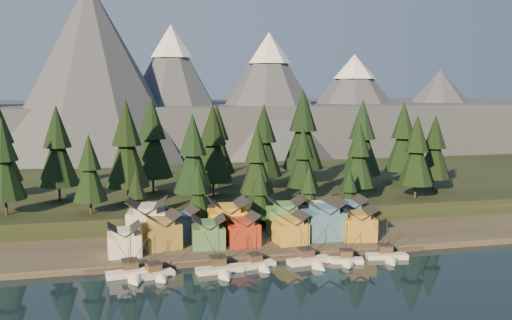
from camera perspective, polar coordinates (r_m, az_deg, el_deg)
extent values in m
plane|color=black|center=(119.98, 2.62, -12.23)|extent=(500.00, 500.00, 0.00)
cube|color=#393429|center=(156.92, -1.38, -7.17)|extent=(400.00, 50.00, 1.50)
cube|color=black|center=(204.48, -4.25, -3.08)|extent=(420.00, 100.00, 6.00)
cube|color=#483C33|center=(134.95, 0.69, -9.74)|extent=(80.00, 4.00, 1.00)
cube|color=#4D5563|center=(350.92, -8.09, 3.27)|extent=(560.00, 160.00, 30.00)
cone|color=#4D5563|center=(289.00, -16.12, 8.11)|extent=(100.00, 100.00, 90.00)
cone|color=#4D5563|center=(307.74, -8.39, 6.60)|extent=(80.00, 80.00, 72.00)
cone|color=white|center=(308.56, -8.49, 11.68)|extent=(22.40, 22.40, 17.28)
cone|color=#4D5563|center=(304.31, 1.29, 6.29)|extent=(84.00, 84.00, 68.00)
cone|color=white|center=(304.85, 1.31, 11.15)|extent=(23.52, 23.52, 16.32)
cone|color=#4D5563|center=(337.27, 9.73, 5.45)|extent=(92.00, 92.00, 58.00)
cone|color=white|center=(337.24, 9.81, 9.20)|extent=(25.76, 25.76, 13.92)
cone|color=#4D5563|center=(371.76, 17.81, 4.77)|extent=(88.00, 88.00, 50.00)
cube|color=white|center=(127.04, -12.32, -11.09)|extent=(10.97, 4.52, 1.63)
cone|color=white|center=(121.58, -11.88, -11.94)|extent=(3.54, 4.03, 3.06)
cube|color=black|center=(127.24, -12.31, -11.36)|extent=(11.23, 4.61, 0.36)
cube|color=#443424|center=(128.39, -12.48, -10.16)|extent=(3.66, 3.49, 1.84)
cube|color=#282525|center=(128.09, -12.49, -9.72)|extent=(3.89, 3.72, 0.20)
cylinder|color=black|center=(126.07, -12.44, -8.70)|extent=(0.18, 0.18, 9.18)
cylinder|color=black|center=(130.06, -12.65, -9.27)|extent=(0.14, 0.14, 4.49)
cube|color=silver|center=(125.44, -9.95, -11.30)|extent=(8.13, 4.94, 1.45)
cone|color=silver|center=(121.73, -9.23, -11.87)|extent=(3.40, 3.32, 2.73)
cube|color=black|center=(125.62, -9.95, -11.53)|extent=(8.32, 5.04, 0.32)
cube|color=brown|center=(126.24, -10.20, -10.51)|extent=(3.60, 3.49, 1.64)
cube|color=#282525|center=(125.97, -10.21, -10.11)|extent=(3.83, 3.72, 0.18)
cylinder|color=black|center=(124.41, -10.08, -9.15)|extent=(0.16, 0.16, 8.18)
cylinder|color=black|center=(127.28, -10.47, -9.76)|extent=(0.13, 0.13, 4.00)
cube|color=beige|center=(126.82, -3.63, -10.96)|extent=(10.66, 4.08, 1.64)
cone|color=beige|center=(121.61, -2.91, -11.78)|extent=(3.41, 3.84, 3.07)
cube|color=black|center=(127.02, -3.63, -11.23)|extent=(10.91, 4.16, 0.36)
cube|color=#443724|center=(128.08, -3.87, -10.03)|extent=(3.57, 3.38, 1.84)
cube|color=#282525|center=(127.77, -3.87, -9.59)|extent=(3.79, 3.61, 0.20)
cylinder|color=black|center=(125.81, -3.73, -8.55)|extent=(0.18, 0.18, 9.22)
cylinder|color=black|center=(129.65, -4.12, -9.15)|extent=(0.14, 0.14, 4.51)
cube|color=silver|center=(129.93, 0.15, -10.51)|extent=(8.60, 4.65, 1.44)
cone|color=silver|center=(126.17, 1.12, -11.07)|extent=(3.31, 3.38, 2.70)
cube|color=black|center=(130.10, 0.15, -10.74)|extent=(8.81, 4.74, 0.32)
cube|color=#4E3729|center=(130.78, -0.16, -9.75)|extent=(3.47, 3.34, 1.62)
cube|color=#282525|center=(130.51, -0.16, -9.37)|extent=(3.68, 3.55, 0.18)
cylinder|color=black|center=(128.97, 0.05, -8.45)|extent=(0.16, 0.16, 8.11)
cylinder|color=black|center=(131.85, -0.50, -9.03)|extent=(0.13, 0.13, 3.97)
cube|color=silver|center=(133.17, 5.34, -10.07)|extent=(10.57, 4.79, 1.62)
cone|color=silver|center=(128.54, 6.56, -10.75)|extent=(3.61, 3.96, 3.04)
cube|color=black|center=(133.36, 5.34, -10.32)|extent=(10.82, 4.89, 0.36)
cube|color=#52352B|center=(134.27, 4.97, -9.22)|extent=(3.73, 3.57, 1.83)
cube|color=#282525|center=(133.98, 4.97, -8.80)|extent=(3.97, 3.80, 0.20)
cylinder|color=black|center=(132.19, 5.24, -7.80)|extent=(0.18, 0.18, 9.13)
cylinder|color=black|center=(135.66, 4.55, -8.41)|extent=(0.14, 0.14, 4.46)
cube|color=silver|center=(134.57, 9.05, -9.97)|extent=(7.95, 4.62, 1.44)
cone|color=silver|center=(130.68, 9.26, -10.51)|extent=(3.28, 3.19, 2.69)
cube|color=black|center=(134.73, 9.05, -10.19)|extent=(8.13, 4.71, 0.31)
cube|color=#4E3829|center=(135.46, 9.00, -9.23)|extent=(3.49, 3.37, 1.62)
cube|color=#282525|center=(135.21, 9.00, -8.87)|extent=(3.72, 3.59, 0.18)
cylinder|color=black|center=(133.67, 9.07, -7.98)|extent=(0.16, 0.16, 8.08)
cylinder|color=black|center=(136.59, 8.93, -8.54)|extent=(0.13, 0.13, 3.95)
cube|color=beige|center=(139.41, 12.96, -9.44)|extent=(9.95, 4.68, 1.54)
cone|color=beige|center=(134.58, 13.54, -10.07)|extent=(3.46, 3.76, 2.89)
cube|color=black|center=(139.58, 12.95, -9.66)|extent=(10.19, 4.77, 0.34)
cube|color=#483626|center=(140.61, 12.79, -8.65)|extent=(3.58, 3.43, 1.73)
cube|color=#282525|center=(140.35, 12.80, -8.27)|extent=(3.81, 3.65, 0.19)
cylinder|color=black|center=(138.58, 12.96, -7.37)|extent=(0.17, 0.17, 8.67)
cylinder|color=black|center=(142.09, 12.60, -7.91)|extent=(0.13, 0.13, 4.24)
cube|color=silver|center=(136.10, -13.02, -8.23)|extent=(7.76, 6.89, 5.10)
cube|color=silver|center=(135.31, -13.06, -6.98)|extent=(4.42, 6.57, 1.04)
cube|color=olive|center=(140.28, -9.48, -7.46)|extent=(9.96, 9.29, 6.05)
cube|color=olive|center=(139.40, -9.52, -6.03)|extent=(6.27, 8.22, 1.18)
cube|color=#3B6D3F|center=(139.60, -4.79, -7.64)|extent=(8.31, 7.83, 5.19)
cube|color=#3B6D3F|center=(138.81, -4.80, -6.39)|extent=(4.80, 7.42, 1.09)
cube|color=#A43019|center=(140.88, -1.42, -7.43)|extent=(8.51, 7.74, 5.39)
cube|color=#A43019|center=(140.08, -1.43, -6.16)|extent=(5.09, 7.13, 1.07)
cube|color=#B8932F|center=(143.04, 3.44, -7.23)|extent=(8.07, 8.07, 5.29)
cube|color=#B8932F|center=(142.27, 3.45, -6.00)|extent=(4.74, 7.61, 1.04)
cube|color=teal|center=(147.56, 6.80, -6.45)|extent=(9.82, 8.33, 7.10)
cube|color=teal|center=(146.60, 6.82, -4.85)|extent=(5.47, 8.07, 1.36)
cube|color=olive|center=(148.30, 10.16, -6.71)|extent=(9.54, 8.70, 5.76)
cube|color=olive|center=(147.50, 10.20, -5.41)|extent=(5.81, 7.89, 1.18)
cube|color=beige|center=(147.60, -10.77, -6.43)|extent=(11.00, 10.11, 7.57)
cube|color=beige|center=(146.60, -10.82, -4.74)|extent=(6.65, 9.23, 1.37)
cube|color=#334B79|center=(146.88, -7.39, -6.76)|extent=(8.38, 8.01, 5.94)
cube|color=#334B79|center=(146.06, -7.41, -5.44)|extent=(5.12, 7.31, 1.03)
cube|color=gold|center=(147.30, -2.84, -6.42)|extent=(9.65, 8.25, 7.14)
cube|color=gold|center=(146.34, -2.85, -4.81)|extent=(5.37, 8.02, 1.34)
cube|color=#498246|center=(152.21, 2.96, -6.06)|extent=(10.11, 8.63, 6.64)
cube|color=#498246|center=(151.32, 2.97, -4.60)|extent=(5.89, 8.06, 1.32)
cube|color=beige|center=(155.39, 6.38, -5.85)|extent=(8.90, 8.07, 6.44)
cube|color=beige|center=(154.56, 6.40, -4.49)|extent=(5.18, 7.59, 1.16)
cube|color=teal|center=(156.84, 9.23, -5.75)|extent=(8.68, 8.20, 6.62)
cube|color=teal|center=(156.00, 9.26, -4.36)|extent=(5.01, 7.79, 1.15)
cylinder|color=#332319|center=(166.75, -23.71, -4.28)|extent=(0.70, 0.70, 4.57)
cone|color=black|center=(165.12, -23.89, -0.91)|extent=(11.17, 11.17, 15.75)
cone|color=black|center=(164.22, -24.04, 1.90)|extent=(7.62, 7.62, 11.43)
cylinder|color=#332319|center=(180.51, -19.05, -3.11)|extent=(0.70, 0.70, 5.06)
cone|color=black|center=(178.89, -19.20, 0.35)|extent=(12.37, 12.37, 17.43)
cone|color=black|center=(178.06, -19.32, 3.22)|extent=(8.44, 8.44, 12.65)
cylinder|color=#332319|center=(160.24, -16.18, -4.53)|extent=(0.70, 0.70, 3.81)
cone|color=black|center=(158.76, -16.29, -1.61)|extent=(9.32, 9.32, 13.14)
cone|color=black|center=(157.87, -16.38, 0.82)|extent=(6.36, 6.36, 9.54)
cylinder|color=#332319|center=(171.60, -12.65, -3.36)|extent=(0.70, 0.70, 5.37)
cone|color=black|center=(169.83, -12.76, 0.50)|extent=(13.14, 13.14, 18.51)
cone|color=black|center=(168.96, -12.86, 3.72)|extent=(8.96, 8.96, 13.44)
cylinder|color=#332319|center=(186.56, -10.24, -2.42)|extent=(0.70, 0.70, 5.47)
cone|color=black|center=(184.91, -10.33, 1.20)|extent=(13.37, 13.37, 18.84)
cone|color=black|center=(184.12, -10.40, 4.21)|extent=(9.11, 9.11, 13.67)
cylinder|color=#332319|center=(162.95, -6.26, -3.92)|extent=(0.70, 0.70, 4.71)
cone|color=black|center=(161.25, -6.31, -0.36)|extent=(11.51, 11.51, 16.21)
cone|color=black|center=(160.32, -6.35, 2.60)|extent=(7.85, 7.85, 11.77)
cylinder|color=#332319|center=(178.58, -4.29, -2.82)|extent=(0.70, 0.70, 5.08)
cone|color=black|center=(176.94, -4.32, 0.69)|extent=(12.42, 12.42, 17.50)
cone|color=black|center=(176.10, -4.35, 3.61)|extent=(8.47, 8.47, 12.70)
cylinder|color=#332319|center=(164.16, 0.09, -3.90)|extent=(0.70, 0.70, 4.05)
cone|color=black|center=(162.65, 0.09, -0.87)|extent=(9.91, 9.91, 13.97)
cone|color=black|center=(161.75, 0.09, 1.66)|extent=(6.76, 6.76, 10.14)
cylinder|color=#332319|center=(188.85, 0.79, -2.25)|extent=(0.70, 0.70, 5.00)
cone|color=black|center=(187.32, 0.79, 1.02)|extent=(12.22, 12.22, 17.22)
cone|color=black|center=(186.52, 0.80, 3.73)|extent=(8.33, 8.33, 12.50)
cylinder|color=#332319|center=(175.02, 4.68, -3.24)|extent=(0.70, 0.70, 3.90)
cone|color=black|center=(173.64, 4.71, -0.49)|extent=(9.54, 9.54, 13.44)
cone|color=black|center=(172.82, 4.73, 1.78)|extent=(6.50, 6.50, 9.75)
cylinder|color=#332319|center=(200.71, 4.67, -1.57)|extent=(0.70, 0.70, 5.85)
cone|color=black|center=(199.11, 4.71, 2.04)|extent=(14.31, 14.31, 20.16)
cone|color=black|center=(198.39, 4.75, 5.03)|extent=(9.76, 9.76, 14.63)
cylinder|color=#332319|center=(175.96, 10.15, -3.23)|extent=(0.70, 0.70, 4.17)
cone|color=black|center=(174.51, 10.22, -0.31)|extent=(10.20, 10.20, 14.38)
cone|color=black|center=(173.68, 10.28, 2.12)|extent=(6.96, 6.96, 10.43)
cylinder|color=#332319|center=(193.45, 10.47, -2.10)|extent=(0.70, 0.70, 5.27)
cone|color=black|center=(191.90, 10.55, 1.26)|extent=(12.87, 12.87, 18.14)
cone|color=black|center=(191.13, 10.61, 4.05)|extent=(8.78, 8.78, 13.16)
cylinder|color=#332319|center=(182.00, 15.62, -2.98)|extent=(0.70, 0.70, 4.49)
cone|color=black|center=(180.53, 15.73, 0.06)|extent=(10.98, 10.98, 15.47)
cone|color=black|center=(179.70, 15.82, 2.59)|extent=(7.49, 7.49, 11.23)
cylinder|color=#332319|center=(206.53, 14.38, -1.63)|extent=(0.70, 0.70, 5.07)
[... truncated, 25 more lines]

